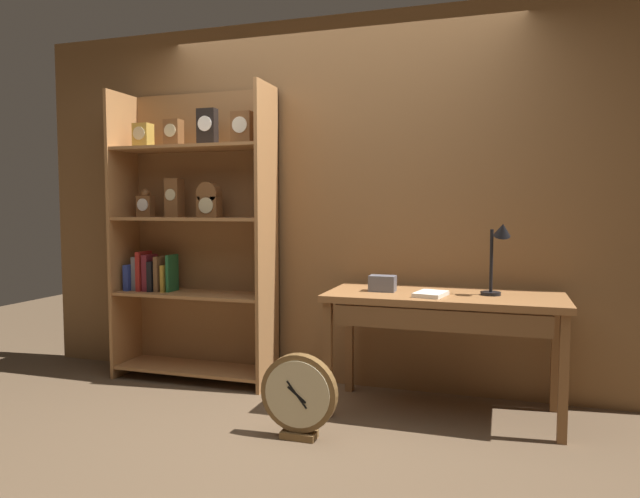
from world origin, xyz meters
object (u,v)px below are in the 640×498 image
object	(u,v)px
desk_lamp	(498,249)
round_clock_large	(299,396)
bookshelf	(192,235)
toolbox_small	(382,283)
open_repair_manual	(431,294)
workbench	(443,309)

from	to	relation	value
desk_lamp	round_clock_large	size ratio (longest dim) A/B	0.96
round_clock_large	bookshelf	bearing A→B (deg)	143.69
toolbox_small	open_repair_manual	distance (m)	0.33
desk_lamp	toolbox_small	xyz separation A→B (m)	(-0.69, -0.01, -0.23)
desk_lamp	open_repair_manual	xyz separation A→B (m)	(-0.38, -0.12, -0.26)
workbench	open_repair_manual	world-z (taller)	open_repair_manual
desk_lamp	round_clock_large	distance (m)	1.43
workbench	toolbox_small	xyz separation A→B (m)	(-0.38, 0.02, 0.13)
workbench	toolbox_small	distance (m)	0.40
bookshelf	workbench	size ratio (longest dim) A/B	1.49
bookshelf	desk_lamp	distance (m)	2.16
workbench	desk_lamp	world-z (taller)	desk_lamp
toolbox_small	desk_lamp	bearing A→B (deg)	1.04
bookshelf	desk_lamp	bearing A→B (deg)	-5.23
workbench	round_clock_large	bearing A→B (deg)	-139.92
workbench	round_clock_large	xyz separation A→B (m)	(-0.71, -0.60, -0.42)
bookshelf	toolbox_small	xyz separation A→B (m)	(1.47, -0.21, -0.28)
desk_lamp	round_clock_large	bearing A→B (deg)	-148.12
desk_lamp	toolbox_small	world-z (taller)	desk_lamp
open_repair_manual	round_clock_large	size ratio (longest dim) A/B	0.47
desk_lamp	workbench	bearing A→B (deg)	-173.48
bookshelf	round_clock_large	bearing A→B (deg)	-36.31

